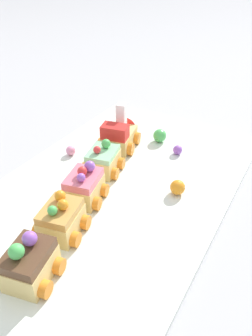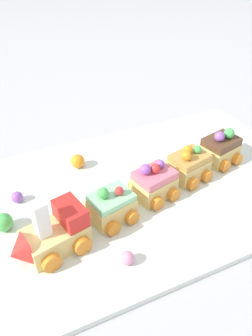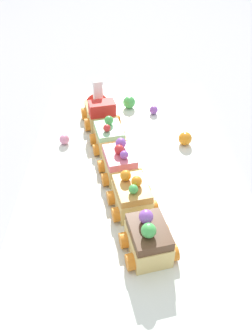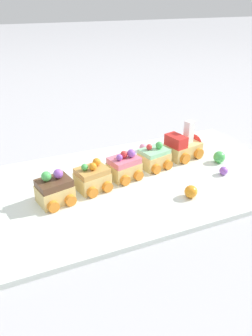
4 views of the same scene
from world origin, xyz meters
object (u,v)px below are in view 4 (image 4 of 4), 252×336
Objects in this scene: cake_car_chocolate at (55,190)px; cake_train_locomotive at (185,146)px; gumball_green at (219,157)px; gumball_pink at (143,147)px; gumball_orange at (191,192)px; cake_car_caramel at (92,178)px; gumball_purple at (224,171)px; cake_car_strawberry at (124,167)px; cake_car_mint at (154,158)px.

cake_train_locomotive is at bearing -0.04° from cake_car_chocolate.
gumball_green is 1.46× the size of gumball_pink.
cake_train_locomotive is 4.45× the size of gumball_orange.
gumball_purple is (0.32, -0.07, -0.02)m from cake_car_caramel.
cake_car_strawberry reaches higher than cake_car_caramel.
gumball_orange is at bearing -45.72° from cake_car_caramel.
gumball_pink is (0.02, 0.10, -0.01)m from cake_car_mint.
gumball_orange is at bearing -67.35° from cake_car_strawberry.
cake_train_locomotive is 5.96× the size of gumball_pink.
cake_car_caramel is at bearing -0.06° from cake_car_chocolate.
gumball_pink is (0.29, 0.16, -0.02)m from cake_car_chocolate.
gumball_purple is (0.03, -0.13, -0.02)m from cake_train_locomotive.
gumball_pink is at bearing 68.43° from cake_car_mint.
gumball_orange is at bearing -91.90° from gumball_pink.
gumball_purple is at bearing -19.05° from cake_car_chocolate.
gumball_green reaches higher than gumball_purple.
cake_train_locomotive is at bearing 131.15° from gumball_green.
gumball_pink is (-0.16, 0.14, -0.00)m from gumball_green.
cake_car_mint is 1.00× the size of cake_car_strawberry.
gumball_green is (0.44, 0.01, -0.01)m from cake_car_chocolate.
cake_car_strawberry is 2.82× the size of gumball_green.
cake_car_strawberry is 0.25m from gumball_purple.
gumball_orange reaches higher than gumball_pink.
gumball_orange reaches higher than gumball_purple.
cake_car_chocolate is at bearing -151.16° from gumball_pink.
cake_car_chocolate reaches higher than gumball_pink.
cake_car_chocolate is 0.30m from gumball_orange.
cake_car_strawberry is at bearing -0.26° from cake_car_caramel.
cake_car_mint is at bearing 164.73° from gumball_green.
cake_car_strawberry is 0.16m from gumball_pink.
cake_train_locomotive is 0.30m from cake_car_caramel.
cake_car_mint is at bearing -0.04° from cake_car_caramel.
gumball_green is at bearing -42.91° from gumball_pink.
gumball_green is at bearing -13.64° from cake_car_caramel.
cake_car_chocolate is 2.82× the size of gumball_green.
cake_car_caramel is 0.24m from gumball_pink.
gumball_pink is (0.01, 0.26, -0.00)m from gumball_orange.
cake_car_strawberry reaches higher than cake_car_mint.
cake_car_chocolate is at bearing 179.96° from cake_train_locomotive.
cake_car_strawberry reaches higher than gumball_purple.
cake_train_locomotive is 1.45× the size of cake_car_mint.
cake_train_locomotive is 0.39m from cake_car_chocolate.
gumball_purple is at bearing -117.42° from gumball_green.
cake_train_locomotive is 0.21m from cake_car_strawberry.
cake_train_locomotive reaches higher than gumball_green.
cake_train_locomotive is 6.09× the size of gumball_purple.
cake_car_strawberry is at bearing -179.93° from cake_train_locomotive.
gumball_purple is at bearing -58.83° from gumball_pink.
cake_car_caramel is at bearing 179.74° from cake_car_strawberry.
cake_car_strawberry is (-0.20, -0.05, -0.00)m from cake_train_locomotive.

